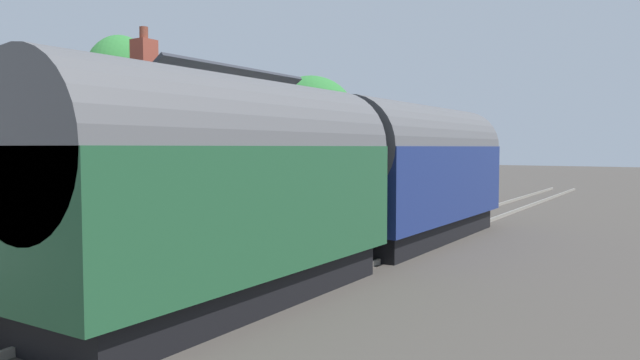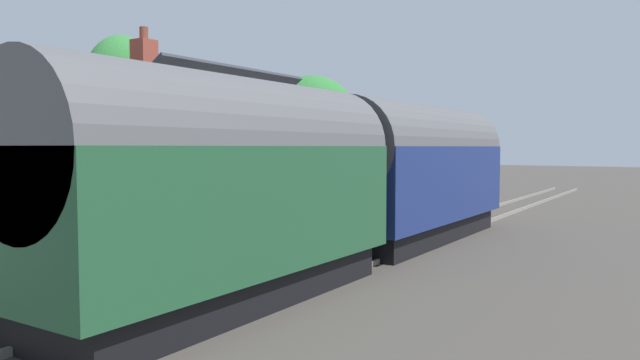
{
  "view_description": "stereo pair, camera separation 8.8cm",
  "coord_description": "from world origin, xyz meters",
  "px_view_note": "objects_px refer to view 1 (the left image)",
  "views": [
    {
      "loc": [
        -17.49,
        -8.23,
        2.98
      ],
      "look_at": [
        -2.05,
        1.5,
        1.95
      ],
      "focal_mm": 32.91,
      "sensor_mm": 36.0,
      "label": 1
    },
    {
      "loc": [
        -17.44,
        -8.3,
        2.98
      ],
      "look_at": [
        -2.05,
        1.5,
        1.95
      ],
      "focal_mm": 32.91,
      "sensor_mm": 36.0,
      "label": 2
    }
  ],
  "objects_px": {
    "train": "(352,177)",
    "bench_platform_end": "(347,185)",
    "tree_behind_building": "(310,120)",
    "tree_mid_background": "(266,131)",
    "planter_bench_right": "(338,185)",
    "station_building": "(191,161)",
    "bench_near_building": "(375,181)",
    "planter_corner_building": "(344,183)",
    "bench_mid_platform": "(415,177)",
    "planter_bench_left": "(309,202)",
    "planter_under_sign": "(10,232)",
    "tree_distant": "(121,85)",
    "planter_edge_far": "(383,183)",
    "station_sign_board": "(360,171)",
    "planter_edge_near": "(317,196)",
    "tree_far_right": "(264,131)"
  },
  "relations": [
    {
      "from": "bench_mid_platform",
      "to": "planter_under_sign",
      "type": "distance_m",
      "value": 21.74
    },
    {
      "from": "bench_mid_platform",
      "to": "planter_bench_right",
      "type": "xyz_separation_m",
      "value": [
        -8.96,
        -0.6,
        0.06
      ]
    },
    {
      "from": "planter_bench_right",
      "to": "tree_mid_background",
      "type": "distance_m",
      "value": 13.9
    },
    {
      "from": "station_building",
      "to": "station_sign_board",
      "type": "bearing_deg",
      "value": -32.29
    },
    {
      "from": "train",
      "to": "tree_far_right",
      "type": "distance_m",
      "value": 25.31
    },
    {
      "from": "train",
      "to": "bench_platform_end",
      "type": "xyz_separation_m",
      "value": [
        7.85,
        4.61,
        -0.79
      ]
    },
    {
      "from": "planter_bench_left",
      "to": "tree_far_right",
      "type": "distance_m",
      "value": 21.94
    },
    {
      "from": "station_sign_board",
      "to": "tree_distant",
      "type": "bearing_deg",
      "value": 91.28
    },
    {
      "from": "planter_corner_building",
      "to": "planter_bench_left",
      "type": "distance_m",
      "value": 8.02
    },
    {
      "from": "planter_under_sign",
      "to": "station_sign_board",
      "type": "height_order",
      "value": "station_sign_board"
    },
    {
      "from": "bench_platform_end",
      "to": "bench_near_building",
      "type": "height_order",
      "value": "same"
    },
    {
      "from": "tree_behind_building",
      "to": "tree_distant",
      "type": "height_order",
      "value": "tree_distant"
    },
    {
      "from": "train",
      "to": "station_sign_board",
      "type": "height_order",
      "value": "train"
    },
    {
      "from": "station_building",
      "to": "planter_under_sign",
      "type": "relative_size",
      "value": 6.37
    },
    {
      "from": "bench_platform_end",
      "to": "planter_edge_near",
      "type": "distance_m",
      "value": 4.57
    },
    {
      "from": "planter_bench_left",
      "to": "planter_under_sign",
      "type": "bearing_deg",
      "value": 168.35
    },
    {
      "from": "planter_edge_near",
      "to": "bench_mid_platform",
      "type": "bearing_deg",
      "value": 7.2
    },
    {
      "from": "station_building",
      "to": "tree_distant",
      "type": "relative_size",
      "value": 0.76
    },
    {
      "from": "train",
      "to": "station_sign_board",
      "type": "bearing_deg",
      "value": 26.41
    },
    {
      "from": "bench_platform_end",
      "to": "tree_far_right",
      "type": "height_order",
      "value": "tree_far_right"
    },
    {
      "from": "train",
      "to": "tree_far_right",
      "type": "relative_size",
      "value": 3.05
    },
    {
      "from": "bench_platform_end",
      "to": "planter_bench_right",
      "type": "bearing_deg",
      "value": -163.83
    },
    {
      "from": "planter_corner_building",
      "to": "tree_behind_building",
      "type": "distance_m",
      "value": 6.91
    },
    {
      "from": "planter_under_sign",
      "to": "tree_distant",
      "type": "height_order",
      "value": "tree_distant"
    },
    {
      "from": "bench_near_building",
      "to": "planter_corner_building",
      "type": "height_order",
      "value": "bench_near_building"
    },
    {
      "from": "station_building",
      "to": "planter_under_sign",
      "type": "bearing_deg",
      "value": -168.51
    },
    {
      "from": "tree_mid_background",
      "to": "station_building",
      "type": "bearing_deg",
      "value": -150.26
    },
    {
      "from": "tree_mid_background",
      "to": "tree_distant",
      "type": "distance_m",
      "value": 10.47
    },
    {
      "from": "train",
      "to": "bench_platform_end",
      "type": "height_order",
      "value": "train"
    },
    {
      "from": "tree_mid_background",
      "to": "station_sign_board",
      "type": "bearing_deg",
      "value": -130.09
    },
    {
      "from": "planter_under_sign",
      "to": "station_sign_board",
      "type": "bearing_deg",
      "value": -9.21
    },
    {
      "from": "tree_behind_building",
      "to": "tree_mid_background",
      "type": "distance_m",
      "value": 4.5
    },
    {
      "from": "planter_under_sign",
      "to": "planter_corner_building",
      "type": "bearing_deg",
      "value": 4.43
    },
    {
      "from": "station_building",
      "to": "planter_edge_near",
      "type": "height_order",
      "value": "station_building"
    },
    {
      "from": "tree_far_right",
      "to": "planter_corner_building",
      "type": "bearing_deg",
      "value": -127.99
    },
    {
      "from": "planter_corner_building",
      "to": "tree_mid_background",
      "type": "relative_size",
      "value": 0.13
    },
    {
      "from": "planter_bench_right",
      "to": "tree_behind_building",
      "type": "relative_size",
      "value": 0.15
    },
    {
      "from": "planter_corner_building",
      "to": "planter_under_sign",
      "type": "relative_size",
      "value": 0.82
    },
    {
      "from": "train",
      "to": "planter_corner_building",
      "type": "bearing_deg",
      "value": 30.97
    },
    {
      "from": "planter_under_sign",
      "to": "bench_platform_end",
      "type": "bearing_deg",
      "value": 0.29
    },
    {
      "from": "tree_distant",
      "to": "station_sign_board",
      "type": "bearing_deg",
      "value": -88.72
    },
    {
      "from": "planter_edge_far",
      "to": "planter_under_sign",
      "type": "height_order",
      "value": "planter_edge_far"
    },
    {
      "from": "train",
      "to": "tree_far_right",
      "type": "height_order",
      "value": "tree_far_right"
    },
    {
      "from": "bench_mid_platform",
      "to": "planter_bench_left",
      "type": "height_order",
      "value": "bench_mid_platform"
    },
    {
      "from": "bench_mid_platform",
      "to": "planter_bench_left",
      "type": "xyz_separation_m",
      "value": [
        -13.12,
        -2.02,
        -0.17
      ]
    },
    {
      "from": "station_building",
      "to": "planter_edge_far",
      "type": "relative_size",
      "value": 7.29
    },
    {
      "from": "bench_mid_platform",
      "to": "tree_distant",
      "type": "relative_size",
      "value": 0.17
    },
    {
      "from": "planter_edge_near",
      "to": "tree_distant",
      "type": "height_order",
      "value": "tree_distant"
    },
    {
      "from": "train",
      "to": "tree_distant",
      "type": "relative_size",
      "value": 2.21
    },
    {
      "from": "planter_corner_building",
      "to": "planter_under_sign",
      "type": "xyz_separation_m",
      "value": [
        -16.05,
        -1.24,
        -0.13
      ]
    }
  ]
}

